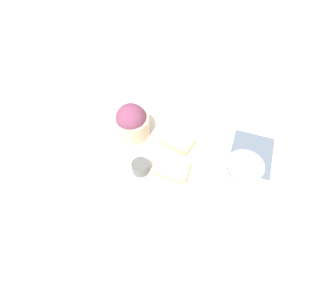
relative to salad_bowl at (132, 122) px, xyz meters
The scene contains 8 objects.
ground_plane 0.13m from the salad_bowl, 15.44° to the left, with size 4.00×4.00×0.00m, color beige.
dinner_plate 0.13m from the salad_bowl, 15.44° to the left, with size 0.31×0.31×0.01m.
salad_bowl is the anchor object (origin of this frame).
sauce_ramekin 0.14m from the salad_bowl, 31.62° to the right, with size 0.05×0.05×0.03m.
cheese_toast_near 0.18m from the salad_bowl, ahead, with size 0.10×0.09×0.03m.
cheese_toast_far 0.14m from the salad_bowl, 27.28° to the left, with size 0.10×0.08×0.03m.
wine_glass 0.34m from the salad_bowl, ahead, with size 0.08×0.08×0.16m.
napkin 0.36m from the salad_bowl, 33.59° to the left, with size 0.17×0.19×0.01m.
Camera 1 is at (0.31, -0.32, 0.63)m, focal length 28.00 mm.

